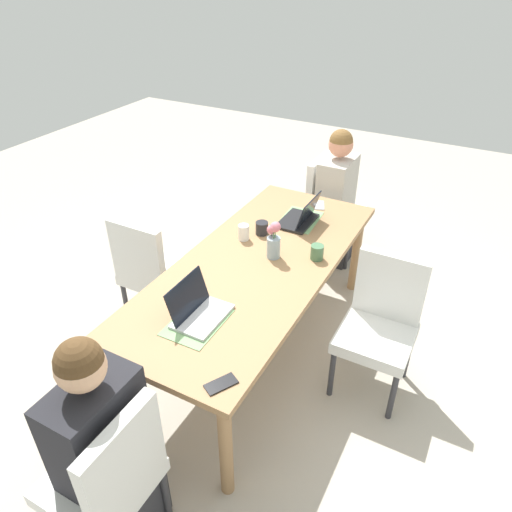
# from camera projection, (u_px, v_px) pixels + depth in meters

# --- Properties ---
(ground_plane) EXTENTS (10.00, 10.00, 0.00)m
(ground_plane) POSITION_uv_depth(u_px,v_px,m) (256.00, 347.00, 3.43)
(ground_plane) COLOR #B2A899
(dining_table) EXTENTS (2.18, 0.90, 0.73)m
(dining_table) POSITION_uv_depth(u_px,v_px,m) (256.00, 272.00, 3.07)
(dining_table) COLOR #9E754C
(dining_table) RESTS_ON ground_plane
(chair_head_right_left_near) EXTENTS (0.44, 0.44, 0.90)m
(chair_head_right_left_near) POSITION_uv_depth(u_px,v_px,m) (109.00, 477.00, 2.05)
(chair_head_right_left_near) COLOR silver
(chair_head_right_left_near) RESTS_ON ground_plane
(person_head_right_left_near) EXTENTS (0.40, 0.36, 1.19)m
(person_head_right_left_near) POSITION_uv_depth(u_px,v_px,m) (105.00, 454.00, 2.11)
(person_head_right_left_near) COLOR #2D2D33
(person_head_right_left_near) RESTS_ON ground_plane
(chair_head_left_left_mid) EXTENTS (0.44, 0.44, 0.90)m
(chair_head_left_left_mid) POSITION_uv_depth(u_px,v_px,m) (329.00, 203.00, 4.24)
(chair_head_left_left_mid) COLOR silver
(chair_head_left_left_mid) RESTS_ON ground_plane
(person_head_left_left_mid) EXTENTS (0.40, 0.36, 1.19)m
(person_head_left_left_mid) POSITION_uv_depth(u_px,v_px,m) (335.00, 205.00, 4.15)
(person_head_left_left_mid) COLOR #2D2D33
(person_head_left_left_mid) RESTS_ON ground_plane
(chair_near_left_far) EXTENTS (0.44, 0.44, 0.90)m
(chair_near_left_far) POSITION_uv_depth(u_px,v_px,m) (151.00, 268.00, 3.39)
(chair_near_left_far) COLOR silver
(chair_near_left_far) RESTS_ON ground_plane
(chair_far_right_near) EXTENTS (0.44, 0.44, 0.90)m
(chair_far_right_near) POSITION_uv_depth(u_px,v_px,m) (381.00, 320.00, 2.92)
(chair_far_right_near) COLOR silver
(chair_far_right_near) RESTS_ON ground_plane
(flower_vase) EXTENTS (0.10, 0.10, 0.25)m
(flower_vase) POSITION_uv_depth(u_px,v_px,m) (274.00, 240.00, 3.02)
(flower_vase) COLOR #8EA8B7
(flower_vase) RESTS_ON dining_table
(placemat_head_right_left_near) EXTENTS (0.36, 0.27, 0.00)m
(placemat_head_right_left_near) POSITION_uv_depth(u_px,v_px,m) (197.00, 322.00, 2.55)
(placemat_head_right_left_near) COLOR #7FAD70
(placemat_head_right_left_near) RESTS_ON dining_table
(placemat_head_left_left_mid) EXTENTS (0.38, 0.28, 0.00)m
(placemat_head_left_left_mid) POSITION_uv_depth(u_px,v_px,m) (300.00, 220.00, 3.50)
(placemat_head_left_left_mid) COLOR #7FAD70
(placemat_head_left_left_mid) RESTS_ON dining_table
(laptop_head_right_left_near) EXTENTS (0.32, 0.22, 0.21)m
(laptop_head_right_left_near) POSITION_uv_depth(u_px,v_px,m) (197.00, 310.00, 2.57)
(laptop_head_right_left_near) COLOR silver
(laptop_head_right_left_near) RESTS_ON dining_table
(laptop_head_left_left_mid) EXTENTS (0.32, 0.22, 0.21)m
(laptop_head_left_left_mid) POSITION_uv_depth(u_px,v_px,m) (301.00, 218.00, 3.44)
(laptop_head_left_left_mid) COLOR black
(laptop_head_left_left_mid) RESTS_ON dining_table
(coffee_mug_near_left) EXTENTS (0.09, 0.09, 0.09)m
(coffee_mug_near_left) POSITION_uv_depth(u_px,v_px,m) (262.00, 228.00, 3.31)
(coffee_mug_near_left) COLOR #232328
(coffee_mug_near_left) RESTS_ON dining_table
(coffee_mug_near_right) EXTENTS (0.08, 0.08, 0.10)m
(coffee_mug_near_right) POSITION_uv_depth(u_px,v_px,m) (317.00, 252.00, 3.04)
(coffee_mug_near_right) COLOR #47704C
(coffee_mug_near_right) RESTS_ON dining_table
(coffee_mug_centre_left) EXTENTS (0.07, 0.07, 0.11)m
(coffee_mug_centre_left) POSITION_uv_depth(u_px,v_px,m) (244.00, 232.00, 3.24)
(coffee_mug_centre_left) COLOR white
(coffee_mug_centre_left) RESTS_ON dining_table
(phone_black) EXTENTS (0.17, 0.14, 0.01)m
(phone_black) POSITION_uv_depth(u_px,v_px,m) (221.00, 384.00, 2.18)
(phone_black) COLOR black
(phone_black) RESTS_ON dining_table
(phone_silver) EXTENTS (0.17, 0.12, 0.01)m
(phone_silver) POSITION_uv_depth(u_px,v_px,m) (319.00, 205.00, 3.69)
(phone_silver) COLOR silver
(phone_silver) RESTS_ON dining_table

